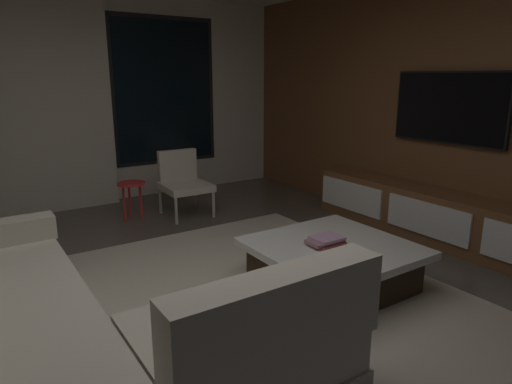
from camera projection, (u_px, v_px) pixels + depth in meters
floor at (202, 326)px, 3.08m from camera, size 9.20×9.20×0.00m
back_wall_with_window at (62, 102)px, 5.63m from camera, size 6.60×0.30×2.70m
media_wall at (479, 109)px, 4.39m from camera, size 0.12×7.80×2.70m
area_rug at (252, 317)px, 3.18m from camera, size 3.20×3.80×0.01m
sectional_couch at (67, 337)px, 2.43m from camera, size 1.98×2.50×0.82m
coffee_table at (332, 265)px, 3.62m from camera, size 1.16×1.16×0.36m
book_stack_on_coffee_table at (326, 241)px, 3.57m from camera, size 0.30×0.20×0.07m
accent_chair_near_window at (183, 179)px, 5.49m from camera, size 0.55×0.57×0.78m
side_stool at (131, 189)px, 5.26m from camera, size 0.32×0.32×0.46m
media_console at (444, 220)px, 4.55m from camera, size 0.46×3.10×0.52m
mounted_tv at (449, 108)px, 4.53m from camera, size 0.05×1.25×0.72m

